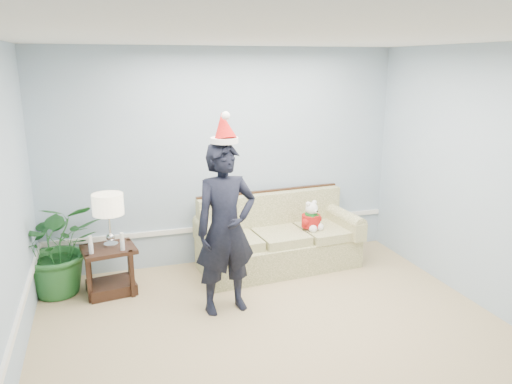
{
  "coord_description": "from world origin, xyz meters",
  "views": [
    {
      "loc": [
        -1.48,
        -3.48,
        2.51
      ],
      "look_at": [
        0.11,
        1.55,
        1.13
      ],
      "focal_mm": 35.0,
      "sensor_mm": 36.0,
      "label": 1
    }
  ],
  "objects": [
    {
      "name": "houseplant",
      "position": [
        -2.0,
        2.08,
        0.54
      ],
      "size": [
        1.02,
        0.9,
        1.08
      ],
      "primitive_type": "imported",
      "rotation": [
        0.0,
        0.0,
        -0.05
      ],
      "color": "#225D27",
      "rests_on": "room_shell"
    },
    {
      "name": "wainscot_trim",
      "position": [
        -1.18,
        1.18,
        0.45
      ],
      "size": [
        4.49,
        4.99,
        0.06
      ],
      "color": "white",
      "rests_on": "room_shell"
    },
    {
      "name": "man",
      "position": [
        -0.33,
        1.15,
        0.88
      ],
      "size": [
        0.69,
        0.5,
        1.77
      ],
      "primitive_type": "imported",
      "rotation": [
        0.0,
        0.0,
        0.13
      ],
      "color": "black",
      "rests_on": "room_shell"
    },
    {
      "name": "santa_hat",
      "position": [
        -0.33,
        1.17,
        1.89
      ],
      "size": [
        0.32,
        0.35,
        0.32
      ],
      "rotation": [
        0.0,
        0.0,
        0.2
      ],
      "color": "white",
      "rests_on": "man"
    },
    {
      "name": "candle_pair",
      "position": [
        -1.49,
        1.79,
        0.63
      ],
      "size": [
        0.37,
        0.05,
        0.2
      ],
      "color": "silver",
      "rests_on": "side_table"
    },
    {
      "name": "table_lamp",
      "position": [
        -1.44,
        1.96,
        0.99
      ],
      "size": [
        0.33,
        0.33,
        0.59
      ],
      "color": "silver",
      "rests_on": "side_table"
    },
    {
      "name": "side_table",
      "position": [
        -1.47,
        1.91,
        0.21
      ],
      "size": [
        0.62,
        0.55,
        0.54
      ],
      "rotation": [
        0.0,
        0.0,
        0.16
      ],
      "color": "#341E13",
      "rests_on": "room_shell"
    },
    {
      "name": "room_shell",
      "position": [
        0.0,
        0.0,
        1.35
      ],
      "size": [
        4.54,
        5.04,
        2.74
      ],
      "color": "tan",
      "rests_on": "ground"
    },
    {
      "name": "teddy_bear",
      "position": [
        0.97,
        1.96,
        0.61
      ],
      "size": [
        0.3,
        0.3,
        0.38
      ],
      "rotation": [
        0.0,
        0.0,
        0.38
      ],
      "color": "white",
      "rests_on": "sofa"
    },
    {
      "name": "sofa",
      "position": [
        0.56,
        2.09,
        0.32
      ],
      "size": [
        2.01,
        0.99,
        0.91
      ],
      "rotation": [
        0.0,
        0.0,
        0.08
      ],
      "color": "#58632E",
      "rests_on": "room_shell"
    }
  ]
}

